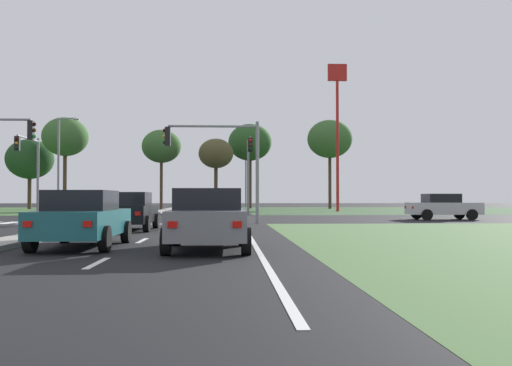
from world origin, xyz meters
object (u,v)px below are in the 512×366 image
at_px(car_silver_fifth, 443,206).
at_px(street_lamp_fourth, 245,169).
at_px(car_teal_second, 83,218).
at_px(treeline_seventh, 330,139).
at_px(traffic_signal_near_right, 221,153).
at_px(treeline_fifth, 216,154).
at_px(traffic_signal_far_left, 30,161).
at_px(street_lamp_third, 60,159).
at_px(treeline_sixth, 250,143).
at_px(fastfood_pole_sign, 337,106).
at_px(treeline_fourth, 161,147).
at_px(treeline_second, 30,159).
at_px(car_black_near, 130,211).
at_px(treeline_third, 65,137).
at_px(traffic_signal_far_right, 249,162).
at_px(car_grey_third, 208,219).

relative_size(car_silver_fifth, street_lamp_fourth, 0.46).
height_order(car_teal_second, treeline_seventh, treeline_seventh).
height_order(traffic_signal_near_right, treeline_fifth, treeline_fifth).
distance_m(traffic_signal_far_left, street_lamp_third, 9.83).
xyz_separation_m(traffic_signal_far_left, street_lamp_fourth, (15.97, 36.34, 1.24)).
relative_size(street_lamp_fourth, treeline_sixth, 0.89).
bearing_deg(traffic_signal_near_right, fastfood_pole_sign, 66.74).
height_order(street_lamp_fourth, treeline_fourth, street_lamp_fourth).
distance_m(traffic_signal_near_right, treeline_fourth, 37.50).
bearing_deg(car_silver_fifth, treeline_sixth, -164.58).
bearing_deg(treeline_fifth, treeline_second, 172.96).
bearing_deg(street_lamp_fourth, treeline_sixth, -86.27).
xyz_separation_m(car_black_near, car_silver_fifth, (16.72, 10.29, 0.00)).
height_order(treeline_second, treeline_sixth, treeline_sixth).
xyz_separation_m(street_lamp_third, treeline_third, (-3.73, 14.82, 3.45)).
height_order(traffic_signal_near_right, treeline_second, treeline_second).
bearing_deg(street_lamp_third, street_lamp_fourth, 57.81).
bearing_deg(street_lamp_third, treeline_sixth, 49.08).
height_order(traffic_signal_near_right, treeline_sixth, treeline_sixth).
height_order(car_teal_second, treeline_fifth, treeline_fifth).
bearing_deg(treeline_sixth, street_lamp_third, -130.92).
bearing_deg(fastfood_pole_sign, treeline_second, 158.11).
bearing_deg(traffic_signal_far_left, street_lamp_fourth, 66.27).
xyz_separation_m(street_lamp_fourth, treeline_sixth, (0.44, -6.77, 2.93)).
bearing_deg(treeline_seventh, street_lamp_fourth, 135.25).
xyz_separation_m(traffic_signal_near_right, fastfood_pole_sign, (10.74, 24.98, 6.43)).
height_order(street_lamp_fourth, treeline_seventh, treeline_seventh).
xyz_separation_m(car_silver_fifth, treeline_fourth, (-20.32, 32.04, 6.32)).
bearing_deg(street_lamp_third, traffic_signal_far_right, -31.32).
xyz_separation_m(car_silver_fifth, street_lamp_third, (-27.25, 16.77, 3.84)).
xyz_separation_m(treeline_second, treeline_seventh, (34.81, -0.06, 2.48)).
xyz_separation_m(treeline_sixth, treeline_seventh, (9.33, -2.92, 0.18)).
height_order(traffic_signal_far_left, street_lamp_fourth, street_lamp_fourth).
xyz_separation_m(traffic_signal_far_right, treeline_fourth, (-9.02, 24.98, 3.27)).
height_order(treeline_fourth, treeline_fifth, treeline_fourth).
bearing_deg(car_black_near, fastfood_pole_sign, 64.96).
bearing_deg(traffic_signal_far_left, car_black_near, -60.52).
xyz_separation_m(treeline_fourth, treeline_seventh, (19.56, 1.61, 1.10)).
distance_m(car_grey_third, traffic_signal_far_left, 29.53).
bearing_deg(car_black_near, car_silver_fifth, 31.59).
bearing_deg(fastfood_pole_sign, traffic_signal_far_right, -123.73).
xyz_separation_m(car_black_near, street_lamp_third, (-10.52, 27.05, 3.85)).
relative_size(traffic_signal_far_left, fastfood_pole_sign, 0.40).
xyz_separation_m(traffic_signal_far_left, treeline_second, (-9.07, 26.72, 1.87)).
bearing_deg(treeline_seventh, fastfood_pole_sign, -97.04).
distance_m(fastfood_pole_sign, treeline_seventh, 13.49).
height_order(car_grey_third, treeline_second, treeline_second).
height_order(car_black_near, treeline_second, treeline_second).
relative_size(car_silver_fifth, treeline_fifth, 0.53).
bearing_deg(car_black_near, treeline_second, 113.18).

